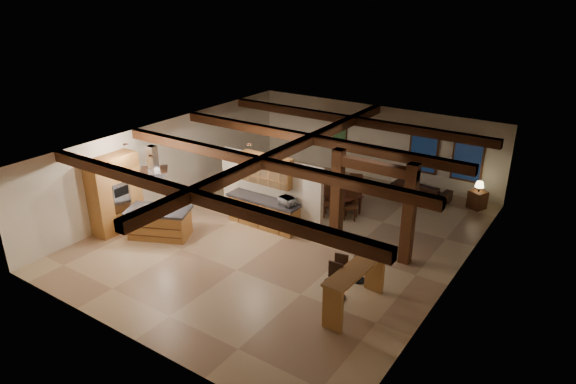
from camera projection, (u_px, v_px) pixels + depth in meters
The scene contains 23 objects.
ground at pixel (288, 235), 15.82m from camera, with size 12.00×12.00×0.00m, color tan.
room_walls at pixel (288, 181), 15.14m from camera, with size 12.00×12.00×12.00m.
ceiling_beams at pixel (288, 150), 14.76m from camera, with size 10.00×12.00×0.28m.
timber_posts at pixel (372, 195), 14.24m from camera, with size 2.50×0.30×2.90m.
partition_wall at pixel (271, 190), 16.30m from camera, with size 3.80×0.18×2.20m, color silver.
pantry_cabinet at pixel (115, 194), 15.78m from camera, with size 0.67×1.60×2.40m.
back_counter at pixel (264, 212), 16.24m from camera, with size 2.50×0.66×0.94m.
upper_display_cabinet at pixel (267, 170), 15.86m from camera, with size 1.80×0.36×0.95m.
range_hood at pixel (155, 182), 15.07m from camera, with size 1.10×1.10×1.40m.
back_windows at pixel (445, 154), 18.34m from camera, with size 2.70×0.07×1.70m.
framed_art at pixel (340, 131), 20.48m from camera, with size 0.65×0.05×0.85m.
recessed_cans at pixel (176, 148), 14.55m from camera, with size 3.16×2.46×0.03m.
kitchen_island at pixel (160, 222), 15.58m from camera, with size 2.11×1.69×0.93m.
dining_table at pixel (334, 199), 17.54m from camera, with size 1.88×1.05×0.66m, color #411A10.
sofa at pixel (421, 190), 18.41m from camera, with size 2.07×0.81×0.60m, color black.
microwave at pixel (287, 201), 15.55m from camera, with size 0.48×0.32×0.27m, color silver.
bar_counter at pixel (356, 281), 12.02m from camera, with size 0.66×2.21×1.14m.
side_table at pixel (477, 200), 17.58m from camera, with size 0.50×0.50×0.62m, color #39170E.
table_lamp at pixel (480, 185), 17.36m from camera, with size 0.30×0.30×0.35m.
bar_stool_a at pixel (333, 287), 12.04m from camera, with size 0.43×0.43×1.22m.
bar_stool_b at pixel (339, 277), 12.52m from camera, with size 0.40×0.42×1.15m.
bar_stool_c at pixel (361, 262), 13.26m from camera, with size 0.37×0.38×1.06m.
dining_chairs at pixel (334, 192), 17.44m from camera, with size 2.25×2.25×1.16m.
Camera 1 is at (7.88, -11.67, 7.34)m, focal length 32.00 mm.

